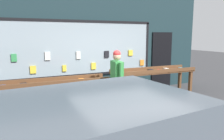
# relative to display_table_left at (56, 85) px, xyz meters

# --- Properties ---
(ground_plane) EXTENTS (40.00, 40.00, 0.00)m
(ground_plane) POSITION_rel_display_table_left_xyz_m (1.54, -1.15, -0.71)
(ground_plane) COLOR #38383A
(shopfront_facade) EXTENTS (8.54, 0.29, 3.42)m
(shopfront_facade) POSITION_rel_display_table_left_xyz_m (1.54, 1.25, 0.98)
(shopfront_facade) COLOR #192D33
(shopfront_facade) RESTS_ON ground_plane
(display_table_left) EXTENTS (2.80, 0.72, 0.88)m
(display_table_left) POSITION_rel_display_table_left_xyz_m (0.00, 0.00, 0.00)
(display_table_left) COLOR brown
(display_table_left) RESTS_ON ground_plane
(display_table_right) EXTENTS (2.80, 0.80, 0.96)m
(display_table_right) POSITION_rel_display_table_left_xyz_m (3.07, 0.00, 0.07)
(display_table_right) COLOR brown
(display_table_right) RESTS_ON ground_plane
(person_browsing) EXTENTS (0.27, 0.64, 1.62)m
(person_browsing) POSITION_rel_display_table_left_xyz_m (1.47, -0.59, 0.23)
(person_browsing) COLOR #2D334C
(person_browsing) RESTS_ON ground_plane
(small_dog) EXTENTS (0.25, 0.56, 0.38)m
(small_dog) POSITION_rel_display_table_left_xyz_m (1.96, -0.90, -0.45)
(small_dog) COLOR #99724C
(small_dog) RESTS_ON ground_plane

